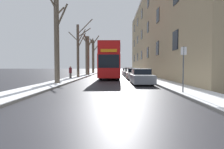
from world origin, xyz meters
TOP-DOWN VIEW (x-y plane):
  - ground_plane at (0.00, 0.00)m, footprint 320.00×320.00m
  - sidewalk_left at (-5.00, 53.00)m, footprint 2.16×130.00m
  - sidewalk_right at (5.00, 53.00)m, footprint 2.16×130.00m
  - terrace_facade_right at (10.57, 27.53)m, footprint 9.10×46.26m
  - bare_tree_left_0 at (-4.75, 9.59)m, footprint 2.18×3.70m
  - bare_tree_left_1 at (-4.69, 18.68)m, footprint 3.68×1.87m
  - bare_tree_left_2 at (-4.66, 26.48)m, footprint 1.84×4.58m
  - bare_tree_left_3 at (-4.72, 35.79)m, footprint 2.22×3.44m
  - double_decker_bus at (-0.25, 18.16)m, footprint 2.57×10.25m
  - parked_car_0 at (2.84, 10.17)m, footprint 1.77×4.50m
  - parked_car_1 at (2.84, 16.74)m, footprint 1.78×4.57m
  - parked_car_2 at (2.84, 22.82)m, footprint 1.78×4.38m
  - parked_car_3 at (2.84, 28.87)m, footprint 1.86×4.30m
  - pedestrian_left_sidewalk at (-5.26, 16.28)m, footprint 0.37×0.37m
  - street_sign_post at (4.22, 3.87)m, footprint 0.32×0.07m

SIDE VIEW (x-z plane):
  - ground_plane at x=0.00m, z-range 0.00..0.00m
  - sidewalk_left at x=-5.00m, z-range 0.00..0.16m
  - sidewalk_right at x=5.00m, z-range 0.00..0.16m
  - parked_car_3 at x=2.84m, z-range -0.05..1.35m
  - parked_car_0 at x=2.84m, z-range -0.05..1.38m
  - parked_car_1 at x=2.84m, z-range -0.05..1.38m
  - parked_car_2 at x=2.84m, z-range -0.06..1.43m
  - pedestrian_left_sidewalk at x=-5.26m, z-range 0.08..1.79m
  - street_sign_post at x=4.22m, z-range 0.19..2.91m
  - double_decker_bus at x=-0.25m, z-range 0.30..4.79m
  - bare_tree_left_2 at x=-4.66m, z-range 0.28..7.63m
  - bare_tree_left_1 at x=-4.69m, z-range -0.08..8.45m
  - bare_tree_left_0 at x=-4.75m, z-range -0.15..8.74m
  - bare_tree_left_3 at x=-4.72m, z-range -0.06..8.97m
  - terrace_facade_right at x=10.57m, z-range 0.00..16.01m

